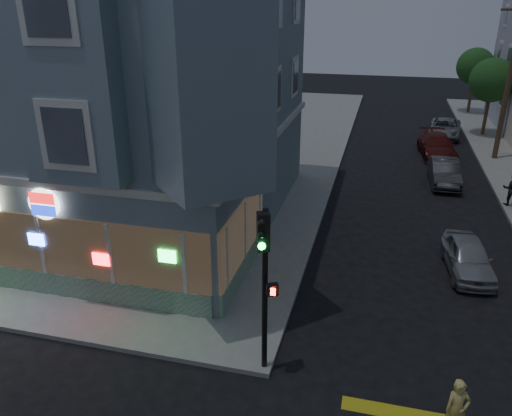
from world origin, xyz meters
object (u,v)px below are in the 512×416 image
at_px(running_child, 457,409).
at_px(street_tree_near, 492,80).
at_px(parked_car_a, 468,257).
at_px(traffic_signal, 265,267).
at_px(parked_car_c, 437,146).
at_px(parked_car_d, 445,128).
at_px(utility_pole, 509,80).
at_px(pedestrian_a, 512,189).
at_px(street_tree_far, 475,66).
at_px(parked_car_b, 444,172).

bearing_deg(running_child, street_tree_near, 65.35).
bearing_deg(parked_car_a, running_child, -103.79).
xyz_separation_m(parked_car_a, traffic_signal, (-5.78, -6.94, 2.57)).
height_order(parked_car_a, parked_car_c, parked_car_c).
xyz_separation_m(street_tree_near, parked_car_d, (-2.71, -0.86, -3.31)).
xyz_separation_m(utility_pole, running_child, (-4.61, -22.71, -4.05)).
relative_size(utility_pole, parked_car_d, 1.99).
bearing_deg(traffic_signal, parked_car_c, 52.17).
bearing_deg(pedestrian_a, street_tree_far, -86.09).
relative_size(street_tree_near, parked_car_c, 1.13).
bearing_deg(street_tree_near, parked_car_c, -120.70).
xyz_separation_m(street_tree_near, running_child, (-4.81, -28.71, -3.19)).
distance_m(parked_car_a, traffic_signal, 9.39).
distance_m(parked_car_a, parked_car_b, 9.61).
distance_m(parked_car_b, parked_car_d, 10.44).
relative_size(street_tree_near, parked_car_b, 1.34).
xyz_separation_m(street_tree_near, traffic_signal, (-9.38, -27.81, -0.76)).
relative_size(parked_car_b, parked_car_c, 0.84).
xyz_separation_m(utility_pole, parked_car_c, (-3.40, -0.06, -4.12)).
relative_size(parked_car_a, parked_car_b, 0.90).
bearing_deg(running_child, traffic_signal, 153.79).
height_order(parked_car_b, parked_car_d, parked_car_b).
xyz_separation_m(running_child, traffic_signal, (-4.58, 0.90, 2.43)).
distance_m(pedestrian_a, parked_car_a, 7.41).
bearing_deg(running_child, utility_pole, 63.39).
xyz_separation_m(street_tree_near, parked_car_c, (-3.60, -6.06, -3.26)).
bearing_deg(parked_car_d, street_tree_near, 24.78).
relative_size(parked_car_c, traffic_signal, 1.04).
xyz_separation_m(pedestrian_a, traffic_signal, (-8.48, -13.83, 2.22)).
relative_size(street_tree_near, running_child, 3.56).
xyz_separation_m(running_child, pedestrian_a, (3.91, 14.72, 0.21)).
bearing_deg(parked_car_c, street_tree_near, 53.72).
distance_m(parked_car_b, parked_car_c, 5.20).
bearing_deg(street_tree_near, parked_car_d, -162.29).
relative_size(parked_car_c, parked_car_d, 1.04).
height_order(street_tree_near, traffic_signal, street_tree_near).
distance_m(street_tree_near, street_tree_far, 8.00).
relative_size(street_tree_near, pedestrian_a, 3.29).
distance_m(utility_pole, parked_car_c, 5.34).
bearing_deg(street_tree_far, parked_car_a, -97.11).
distance_m(utility_pole, traffic_signal, 23.72).
bearing_deg(parked_car_c, parked_car_b, -95.58).
xyz_separation_m(street_tree_far, running_child, (-4.81, -36.71, -3.19)).
bearing_deg(parked_car_a, parked_car_c, 84.96).
height_order(parked_car_d, traffic_signal, traffic_signal).
distance_m(utility_pole, parked_car_d, 7.07).
bearing_deg(traffic_signal, parked_car_d, 53.14).
relative_size(parked_car_a, traffic_signal, 0.79).
distance_m(running_child, parked_car_a, 7.93).
distance_m(parked_car_d, traffic_signal, 27.88).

